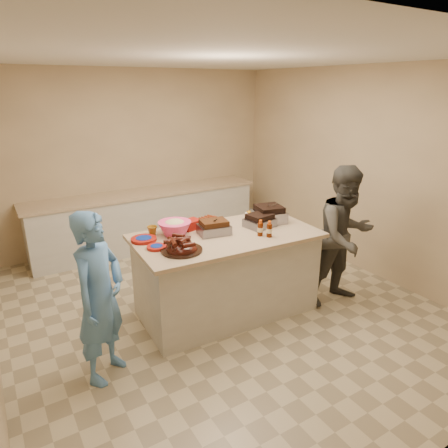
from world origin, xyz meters
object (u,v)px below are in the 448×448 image
island (226,310)px  coleslaw_bowl (175,234)px  rib_platter (182,251)px  guest_gray (338,299)px  mustard_bottle (211,234)px  bbq_bottle_a (260,236)px  roasting_pan (269,222)px  bbq_bottle_b (269,237)px  guest_blue (109,373)px  plastic_cup (153,235)px

island → coleslaw_bowl: coleslaw_bowl is taller
rib_platter → guest_gray: bearing=-9.6°
rib_platter → mustard_bottle: bearing=28.6°
island → bbq_bottle_a: size_ratio=11.33×
rib_platter → bbq_bottle_a: size_ratio=2.31×
island → roasting_pan: bearing=11.6°
bbq_bottle_b → guest_gray: bbq_bottle_b is taller
roasting_pan → guest_gray: size_ratio=0.20×
coleslaw_bowl → guest_gray: 2.13m
roasting_pan → guest_blue: (-2.10, -0.44, -0.93)m
plastic_cup → guest_blue: 1.42m
rib_platter → coleslaw_bowl: size_ratio=1.13×
bbq_bottle_a → guest_blue: 1.98m
island → coleslaw_bowl: bearing=152.4°
coleslaw_bowl → mustard_bottle: 0.38m
coleslaw_bowl → bbq_bottle_b: bearing=-35.6°
guest_blue → guest_gray: bearing=-43.5°
guest_blue → rib_platter: bearing=-28.8°
roasting_pan → bbq_bottle_a: bbq_bottle_a is taller
mustard_bottle → guest_blue: 1.67m
rib_platter → plastic_cup: rib_platter is taller
bbq_bottle_a → mustard_bottle: size_ratio=1.43×
bbq_bottle_a → rib_platter: bearing=176.6°
bbq_bottle_b → guest_gray: size_ratio=0.11×
roasting_pan → bbq_bottle_a: bearing=-126.6°
bbq_bottle_b → mustard_bottle: bbq_bottle_b is taller
bbq_bottle_a → guest_gray: (1.00, -0.27, -0.93)m
rib_platter → guest_blue: 1.27m
rib_platter → roasting_pan: size_ratio=1.21×
bbq_bottle_a → mustard_bottle: (-0.42, 0.31, 0.00)m
rib_platter → roasting_pan: (1.25, 0.27, -0.00)m
bbq_bottle_b → guest_blue: (-1.80, -0.04, -0.93)m
plastic_cup → mustard_bottle: bearing=-29.7°
island → guest_gray: (1.28, -0.49, 0.00)m
coleslaw_bowl → bbq_bottle_a: (0.75, -0.51, 0.00)m
bbq_bottle_a → mustard_bottle: bbq_bottle_a is taller
plastic_cup → rib_platter: bearing=-82.7°
island → roasting_pan: roasting_pan is taller
roasting_pan → mustard_bottle: roasting_pan is taller
bbq_bottle_a → plastic_cup: 1.15m
rib_platter → coleslaw_bowl: (0.14, 0.45, -0.00)m
island → coleslaw_bowl: size_ratio=5.55×
rib_platter → guest_blue: bearing=-168.3°
roasting_pan → coleslaw_bowl: (-1.12, 0.18, -0.00)m
bbq_bottle_b → plastic_cup: bbq_bottle_b is taller
bbq_bottle_b → guest_gray: bearing=-11.5°
island → rib_platter: (-0.61, -0.17, 0.93)m
mustard_bottle → guest_blue: bearing=-161.9°
coleslaw_bowl → bbq_bottle_a: bearing=-33.8°
mustard_bottle → guest_gray: 1.80m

